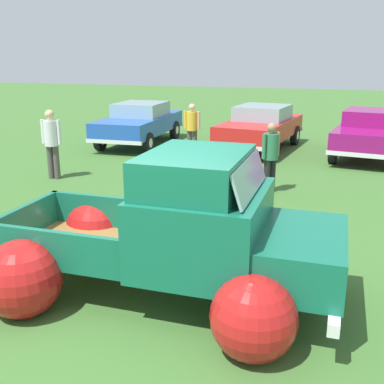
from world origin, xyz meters
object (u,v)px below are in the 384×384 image
object	(u,v)px
show_car_0	(140,122)
spectator_2	(271,154)
spectator_0	(52,140)
show_car_1	(261,126)
spectator_1	(192,126)
show_car_2	(370,132)
vintage_pickup_truck	(184,243)

from	to	relation	value
show_car_0	spectator_2	xyz separation A→B (m)	(5.25, -4.63, 0.12)
show_car_0	spectator_0	distance (m)	5.07
show_car_1	spectator_2	distance (m)	5.08
spectator_0	spectator_1	size ratio (longest dim) A/B	1.09
show_car_2	spectator_2	xyz separation A→B (m)	(-2.28, -4.77, 0.12)
vintage_pickup_truck	spectator_1	world-z (taller)	vintage_pickup_truck
show_car_1	show_car_2	xyz separation A→B (m)	(3.35, -0.20, -0.00)
show_car_0	show_car_1	xyz separation A→B (m)	(4.19, 0.33, -0.00)
show_car_0	show_car_1	size ratio (longest dim) A/B	0.98
show_car_0	spectator_0	xyz separation A→B (m)	(-0.12, -5.06, 0.21)
spectator_0	spectator_2	size ratio (longest dim) A/B	1.09
show_car_1	show_car_2	size ratio (longest dim) A/B	1.04
show_car_1	spectator_1	size ratio (longest dim) A/B	2.83
spectator_1	spectator_2	xyz separation A→B (m)	(2.95, -3.43, -0.00)
show_car_2	spectator_1	xyz separation A→B (m)	(-5.24, -1.34, 0.12)
show_car_0	show_car_2	distance (m)	7.54
show_car_0	spectator_1	bearing A→B (deg)	60.53
vintage_pickup_truck	show_car_0	size ratio (longest dim) A/B	1.05
vintage_pickup_truck	spectator_2	world-z (taller)	vintage_pickup_truck
spectator_1	show_car_2	bearing A→B (deg)	105.98
spectator_1	spectator_0	bearing A→B (deg)	-30.43
show_car_0	spectator_1	size ratio (longest dim) A/B	2.76
spectator_0	vintage_pickup_truck	bearing A→B (deg)	-137.21
vintage_pickup_truck	spectator_2	xyz separation A→B (m)	(0.29, 5.16, 0.14)
spectator_1	show_car_1	bearing A→B (deg)	130.73
show_car_2	show_car_1	bearing A→B (deg)	-85.80
show_car_0	show_car_2	xyz separation A→B (m)	(7.54, 0.14, -0.00)
spectator_1	spectator_2	size ratio (longest dim) A/B	1.00
show_car_1	spectator_0	bearing A→B (deg)	-31.44
show_car_1	spectator_2	bearing A→B (deg)	19.29
vintage_pickup_truck	spectator_0	distance (m)	6.94
show_car_0	show_car_1	bearing A→B (deg)	92.61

